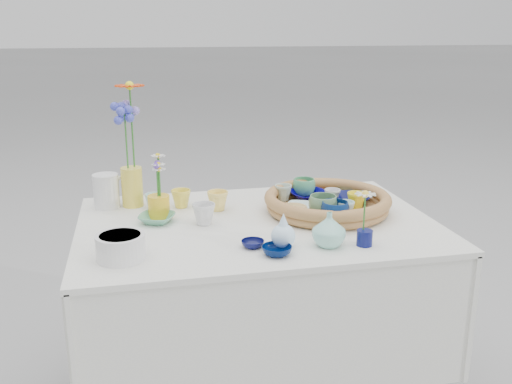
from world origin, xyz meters
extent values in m
imported|color=#050163|center=(0.24, 0.16, 0.80)|extent=(0.17, 0.17, 0.03)
imported|color=#04083E|center=(0.39, 0.09, 0.80)|extent=(0.16, 0.16, 0.03)
imported|color=yellow|center=(0.38, 0.01, 0.82)|extent=(0.09, 0.09, 0.06)
imported|color=#346D3C|center=(0.28, 0.01, 0.80)|extent=(0.13, 0.13, 0.03)
imported|color=#608B62|center=(0.23, -0.05, 0.82)|extent=(0.11, 0.11, 0.08)
imported|color=#A8C7C5|center=(0.17, 0.04, 0.80)|extent=(0.14, 0.14, 0.03)
imported|color=#A9C4B7|center=(0.14, 0.17, 0.81)|extent=(0.08, 0.08, 0.06)
imported|color=silver|center=(0.32, 0.10, 0.81)|extent=(0.06, 0.06, 0.06)
imported|color=#7EC6E0|center=(0.41, 0.21, 0.79)|extent=(0.09, 0.09, 0.02)
imported|color=navy|center=(0.25, -0.12, 0.82)|extent=(0.13, 0.13, 0.08)
imported|color=#FFD189|center=(0.13, -0.01, 0.80)|extent=(0.14, 0.14, 0.03)
imported|color=silver|center=(0.30, -0.07, 0.81)|extent=(0.08, 0.08, 0.06)
imported|color=#4BA86D|center=(0.24, 0.22, 0.82)|extent=(0.12, 0.12, 0.07)
imported|color=yellow|center=(-0.25, 0.23, 0.80)|extent=(0.09, 0.09, 0.07)
imported|color=#FFDC65|center=(-0.12, 0.16, 0.80)|extent=(0.09, 0.09, 0.07)
imported|color=#5BA481|center=(-0.35, 0.07, 0.78)|extent=(0.16, 0.16, 0.03)
imported|color=silver|center=(-0.19, 0.01, 0.80)|extent=(0.10, 0.10, 0.08)
imported|color=#0A0D44|center=(-0.07, -0.24, 0.78)|extent=(0.09, 0.09, 0.02)
imported|color=#AFDDD0|center=(-0.36, 0.23, 0.79)|extent=(0.08, 0.08, 0.06)
imported|color=#011341|center=(-0.01, -0.32, 0.78)|extent=(0.11, 0.11, 0.03)
imported|color=#8ED4C4|center=(0.17, -0.28, 0.82)|extent=(0.14, 0.14, 0.11)
cylinder|color=#0A0F4E|center=(0.29, -0.30, 0.79)|extent=(0.06, 0.06, 0.05)
cylinder|color=yellow|center=(-0.43, 0.29, 0.84)|extent=(0.09, 0.09, 0.15)
cylinder|color=yellow|center=(-0.34, 0.12, 0.81)|extent=(0.10, 0.10, 0.08)
camera|label=1|loc=(-0.41, -1.88, 1.44)|focal=40.00mm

